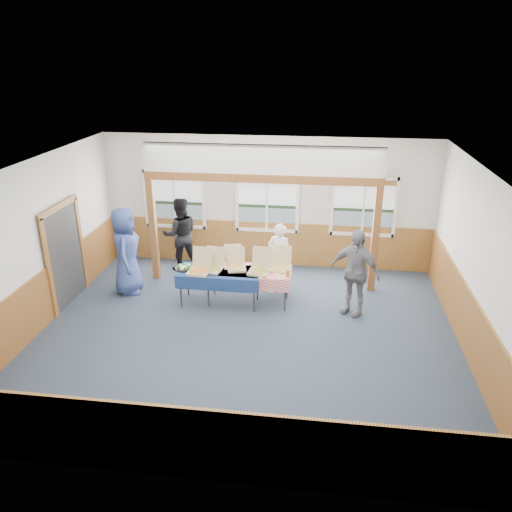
{
  "coord_description": "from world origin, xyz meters",
  "views": [
    {
      "loc": [
        1.26,
        -8.1,
        5.03
      ],
      "look_at": [
        0.06,
        1.0,
        1.22
      ],
      "focal_mm": 35.0,
      "sensor_mm": 36.0,
      "label": 1
    }
  ],
  "objects_px": {
    "table_right": "(248,272)",
    "table_left": "(219,273)",
    "person_grey": "(355,272)",
    "woman_black": "(180,234)",
    "man_blue": "(126,251)",
    "woman_white": "(280,257)"
  },
  "relations": [
    {
      "from": "person_grey",
      "to": "table_left",
      "type": "bearing_deg",
      "value": -151.89
    },
    {
      "from": "woman_white",
      "to": "person_grey",
      "type": "distance_m",
      "value": 1.84
    },
    {
      "from": "woman_white",
      "to": "table_right",
      "type": "bearing_deg",
      "value": 69.75
    },
    {
      "from": "person_grey",
      "to": "woman_white",
      "type": "bearing_deg",
      "value": 178.98
    },
    {
      "from": "table_right",
      "to": "person_grey",
      "type": "height_order",
      "value": "person_grey"
    },
    {
      "from": "table_right",
      "to": "table_left",
      "type": "bearing_deg",
      "value": 177.86
    },
    {
      "from": "woman_white",
      "to": "man_blue",
      "type": "xyz_separation_m",
      "value": [
        -3.31,
        -0.57,
        0.19
      ]
    },
    {
      "from": "woman_white",
      "to": "person_grey",
      "type": "relative_size",
      "value": 0.86
    },
    {
      "from": "man_blue",
      "to": "person_grey",
      "type": "height_order",
      "value": "man_blue"
    },
    {
      "from": "table_right",
      "to": "person_grey",
      "type": "xyz_separation_m",
      "value": [
        2.18,
        -0.16,
        0.21
      ]
    },
    {
      "from": "table_left",
      "to": "woman_black",
      "type": "relative_size",
      "value": 1.02
    },
    {
      "from": "man_blue",
      "to": "woman_white",
      "type": "bearing_deg",
      "value": -91.5
    },
    {
      "from": "man_blue",
      "to": "person_grey",
      "type": "distance_m",
      "value": 4.91
    },
    {
      "from": "person_grey",
      "to": "table_right",
      "type": "bearing_deg",
      "value": -155.42
    },
    {
      "from": "woman_black",
      "to": "table_right",
      "type": "bearing_deg",
      "value": 119.44
    },
    {
      "from": "table_right",
      "to": "woman_white",
      "type": "bearing_deg",
      "value": 37.37
    },
    {
      "from": "table_right",
      "to": "man_blue",
      "type": "distance_m",
      "value": 2.74
    },
    {
      "from": "man_blue",
      "to": "person_grey",
      "type": "bearing_deg",
      "value": -105.27
    },
    {
      "from": "woman_white",
      "to": "man_blue",
      "type": "height_order",
      "value": "man_blue"
    },
    {
      "from": "table_left",
      "to": "person_grey",
      "type": "bearing_deg",
      "value": 11.7
    },
    {
      "from": "woman_black",
      "to": "man_blue",
      "type": "distance_m",
      "value": 1.6
    },
    {
      "from": "table_left",
      "to": "woman_white",
      "type": "distance_m",
      "value": 1.48
    }
  ]
}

